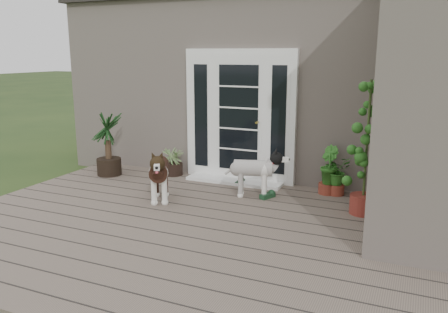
% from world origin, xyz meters
% --- Properties ---
extents(deck, '(6.20, 4.60, 0.12)m').
position_xyz_m(deck, '(0.00, 0.40, 0.06)').
color(deck, '#6B5B4C').
rests_on(deck, ground).
extents(house_main, '(7.40, 4.00, 3.10)m').
position_xyz_m(house_main, '(0.00, 4.65, 1.55)').
color(house_main, '#665E54').
rests_on(house_main, ground).
extents(roof_main, '(7.60, 4.20, 0.20)m').
position_xyz_m(roof_main, '(0.00, 4.65, 3.20)').
color(roof_main, '#2D2826').
rests_on(roof_main, house_main).
extents(door_unit, '(1.90, 0.14, 2.15)m').
position_xyz_m(door_unit, '(-0.20, 2.60, 1.19)').
color(door_unit, white).
rests_on(door_unit, deck).
extents(door_step, '(1.60, 0.40, 0.05)m').
position_xyz_m(door_step, '(-0.20, 2.40, 0.14)').
color(door_step, white).
rests_on(door_step, deck).
extents(brindle_dog, '(0.70, 0.89, 0.68)m').
position_xyz_m(brindle_dog, '(-0.82, 1.09, 0.46)').
color(brindle_dog, '#391F15').
rests_on(brindle_dog, deck).
extents(white_dog, '(0.82, 0.53, 0.63)m').
position_xyz_m(white_dog, '(0.34, 1.81, 0.44)').
color(white_dog, silver).
rests_on(white_dog, deck).
extents(spider_plant, '(0.64, 0.64, 0.56)m').
position_xyz_m(spider_plant, '(-1.35, 2.40, 0.40)').
color(spider_plant, '#8B9E61').
rests_on(spider_plant, deck).
extents(yucca, '(1.05, 1.05, 1.15)m').
position_xyz_m(yucca, '(-2.38, 1.96, 0.70)').
color(yucca, black).
rests_on(yucca, deck).
extents(herb_a, '(0.55, 0.55, 0.50)m').
position_xyz_m(herb_a, '(1.46, 2.40, 0.37)').
color(herb_a, '#164E16').
rests_on(herb_a, deck).
extents(herb_b, '(0.47, 0.47, 0.52)m').
position_xyz_m(herb_b, '(1.32, 2.40, 0.38)').
color(herb_b, '#1B5317').
rests_on(herb_b, deck).
extents(herb_c, '(0.48, 0.48, 0.57)m').
position_xyz_m(herb_c, '(2.23, 2.12, 0.41)').
color(herb_c, '#2B5D1A').
rests_on(herb_c, deck).
extents(sapling, '(0.69, 0.69, 1.82)m').
position_xyz_m(sapling, '(1.93, 1.70, 1.03)').
color(sapling, '#164E16').
rests_on(sapling, deck).
extents(clog_left, '(0.12, 0.27, 0.08)m').
position_xyz_m(clog_left, '(-0.07, 2.32, 0.16)').
color(clog_left, black).
rests_on(clog_left, deck).
extents(clog_right, '(0.24, 0.32, 0.09)m').
position_xyz_m(clog_right, '(0.56, 1.83, 0.16)').
color(clog_right, '#163920').
rests_on(clog_right, deck).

